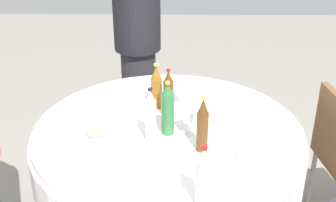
# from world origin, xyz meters

# --- Properties ---
(dining_table) EXTENTS (1.45, 1.45, 0.74)m
(dining_table) POSITION_xyz_m (0.00, 0.00, 0.59)
(dining_table) COLOR white
(dining_table) RESTS_ON ground_plane
(bottle_clear_east) EXTENTS (0.06, 0.06, 0.29)m
(bottle_clear_east) POSITION_xyz_m (0.08, 0.13, 0.87)
(bottle_clear_east) COLOR silver
(bottle_clear_east) RESTS_ON dining_table
(bottle_brown_west) EXTENTS (0.06, 0.06, 0.29)m
(bottle_brown_west) POSITION_xyz_m (-0.00, -0.11, 0.87)
(bottle_brown_west) COLOR #593314
(bottle_brown_west) RESTS_ON dining_table
(bottle_green_north) EXTENTS (0.07, 0.07, 0.29)m
(bottle_green_north) POSITION_xyz_m (0.00, 0.06, 0.87)
(bottle_green_north) COLOR #2D6B38
(bottle_green_north) RESTS_ON dining_table
(bottle_brown_rear) EXTENTS (0.06, 0.06, 0.29)m
(bottle_brown_rear) POSITION_xyz_m (-0.17, 0.22, 0.87)
(bottle_brown_rear) COLOR #593314
(bottle_brown_rear) RESTS_ON dining_table
(bottle_amber_near) EXTENTS (0.07, 0.07, 0.27)m
(bottle_amber_near) POSITION_xyz_m (0.07, -0.23, 0.86)
(bottle_amber_near) COLOR #8C5619
(bottle_amber_near) RESTS_ON dining_table
(bottle_clear_front) EXTENTS (0.06, 0.06, 0.28)m
(bottle_clear_front) POSITION_xyz_m (-0.15, 0.62, 0.87)
(bottle_clear_front) COLOR silver
(bottle_clear_front) RESTS_ON dining_table
(wine_glass_rear) EXTENTS (0.06, 0.06, 0.14)m
(wine_glass_rear) POSITION_xyz_m (-0.06, -0.27, 0.84)
(wine_glass_rear) COLOR white
(wine_glass_rear) RESTS_ON dining_table
(wine_glass_near) EXTENTS (0.07, 0.07, 0.15)m
(wine_glass_near) POSITION_xyz_m (-0.11, 0.07, 0.85)
(wine_glass_near) COLOR white
(wine_glass_near) RESTS_ON dining_table
(plate_south) EXTENTS (0.25, 0.25, 0.02)m
(plate_south) POSITION_xyz_m (-0.45, 0.30, 0.75)
(plate_south) COLOR white
(plate_south) RESTS_ON dining_table
(plate_right) EXTENTS (0.24, 0.24, 0.04)m
(plate_right) POSITION_xyz_m (0.36, 0.11, 0.75)
(plate_right) COLOR white
(plate_right) RESTS_ON dining_table
(spoon_west) EXTENTS (0.12, 0.15, 0.00)m
(spoon_west) POSITION_xyz_m (0.03, 0.39, 0.74)
(spoon_west) COLOR silver
(spoon_west) RESTS_ON dining_table
(person_east) EXTENTS (0.34, 0.34, 1.53)m
(person_east) POSITION_xyz_m (0.24, -1.03, 0.80)
(person_east) COLOR #26262B
(person_east) RESTS_ON ground_plane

